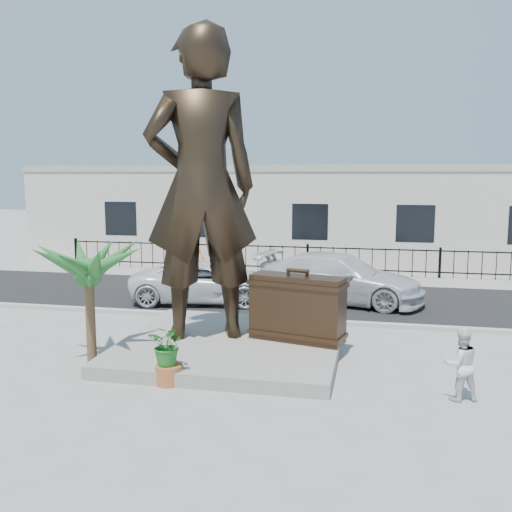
{
  "coord_description": "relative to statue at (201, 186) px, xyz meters",
  "views": [
    {
      "loc": [
        2.87,
        -11.56,
        4.3
      ],
      "look_at": [
        0.0,
        2.0,
        2.3
      ],
      "focal_mm": 40.0,
      "sensor_mm": 36.0,
      "label": 1
    }
  ],
  "objects": [
    {
      "name": "shrub",
      "position": [
        0.05,
        -2.54,
        -3.18
      ],
      "size": [
        0.88,
        0.8,
        0.86
      ],
      "primitive_type": "imported",
      "rotation": [
        0.0,
        0.0,
        -0.18
      ],
      "color": "#226923",
      "rests_on": "planter"
    },
    {
      "name": "worker",
      "position": [
        -3.76,
        10.6,
        -3.18
      ],
      "size": [
        1.05,
        0.61,
        1.61
      ],
      "primitive_type": "imported",
      "rotation": [
        0.0,
        0.0,
        -0.01
      ],
      "color": "#FF560D",
      "rests_on": "far_sidewalk"
    },
    {
      "name": "suitcase",
      "position": [
        2.34,
        0.11,
        -2.92
      ],
      "size": [
        2.36,
        1.24,
        1.59
      ],
      "primitive_type": "cube",
      "rotation": [
        0.0,
        0.0,
        -0.24
      ],
      "color": "#322215",
      "rests_on": "plinth"
    },
    {
      "name": "building",
      "position": [
        1.27,
        15.36,
        -1.81
      ],
      "size": [
        28.0,
        7.0,
        4.4
      ],
      "primitive_type": "cube",
      "color": "silver",
      "rests_on": "ground"
    },
    {
      "name": "fence",
      "position": [
        1.27,
        11.16,
        -3.41
      ],
      "size": [
        22.0,
        0.1,
        1.2
      ],
      "primitive_type": "cube",
      "color": "black",
      "rests_on": "ground"
    },
    {
      "name": "plinth",
      "position": [
        0.77,
        -0.14,
        -3.86
      ],
      "size": [
        5.2,
        5.2,
        0.3
      ],
      "primitive_type": "cube",
      "color": "gray",
      "rests_on": "ground"
    },
    {
      "name": "curb",
      "position": [
        1.27,
        2.86,
        -3.95
      ],
      "size": [
        40.0,
        0.25,
        0.12
      ],
      "primitive_type": "cube",
      "color": "#A5A399",
      "rests_on": "ground"
    },
    {
      "name": "far_sidewalk",
      "position": [
        1.27,
        10.36,
        -4.0
      ],
      "size": [
        40.0,
        2.5,
        0.02
      ],
      "primitive_type": "cube",
      "color": "#9E9991",
      "rests_on": "ground"
    },
    {
      "name": "street",
      "position": [
        1.27,
        6.36,
        -4.01
      ],
      "size": [
        40.0,
        7.0,
        0.01
      ],
      "primitive_type": "cube",
      "color": "black",
      "rests_on": "ground"
    },
    {
      "name": "palm_tree",
      "position": [
        -2.18,
        -1.59,
        -4.01
      ],
      "size": [
        1.8,
        1.8,
        3.2
      ],
      "primitive_type": null,
      "color": "#215D24",
      "rests_on": "ground"
    },
    {
      "name": "planter",
      "position": [
        0.05,
        -2.54,
        -3.81
      ],
      "size": [
        0.56,
        0.56,
        0.4
      ],
      "primitive_type": "cylinder",
      "color": "#A3572B",
      "rests_on": "ground"
    },
    {
      "name": "statue",
      "position": [
        0.0,
        0.0,
        0.0
      ],
      "size": [
        3.18,
        2.66,
        7.42
      ],
      "primitive_type": "imported",
      "rotation": [
        0.0,
        0.0,
        3.53
      ],
      "color": "#2D2216",
      "rests_on": "plinth"
    },
    {
      "name": "tourist",
      "position": [
        5.8,
        -2.18,
        -3.3
      ],
      "size": [
        0.82,
        0.72,
        1.42
      ],
      "primitive_type": "imported",
      "rotation": [
        0.0,
        0.0,
        3.45
      ],
      "color": "white",
      "rests_on": "ground"
    },
    {
      "name": "car_white",
      "position": [
        -1.45,
        4.92,
        -3.32
      ],
      "size": [
        5.24,
        3.04,
        1.37
      ],
      "primitive_type": "imported",
      "rotation": [
        0.0,
        0.0,
        1.73
      ],
      "color": "silver",
      "rests_on": "street"
    },
    {
      "name": "car_silver",
      "position": [
        2.99,
        5.86,
        -3.19
      ],
      "size": [
        5.97,
        3.47,
        1.63
      ],
      "primitive_type": "imported",
      "rotation": [
        0.0,
        0.0,
        1.35
      ],
      "color": "silver",
      "rests_on": "street"
    },
    {
      "name": "ground",
      "position": [
        1.27,
        -1.64,
        -4.01
      ],
      "size": [
        100.0,
        100.0,
        0.0
      ],
      "primitive_type": "plane",
      "color": "#9E9991",
      "rests_on": "ground"
    }
  ]
}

